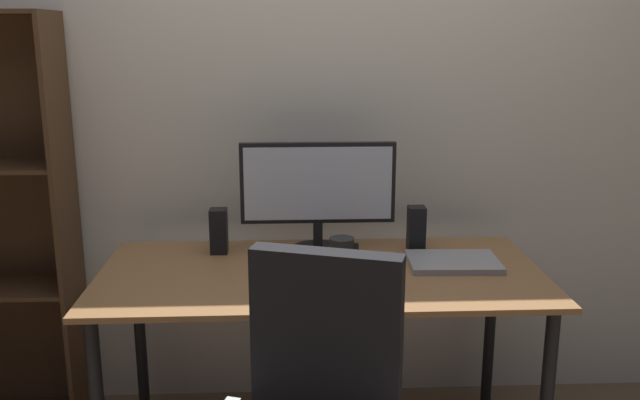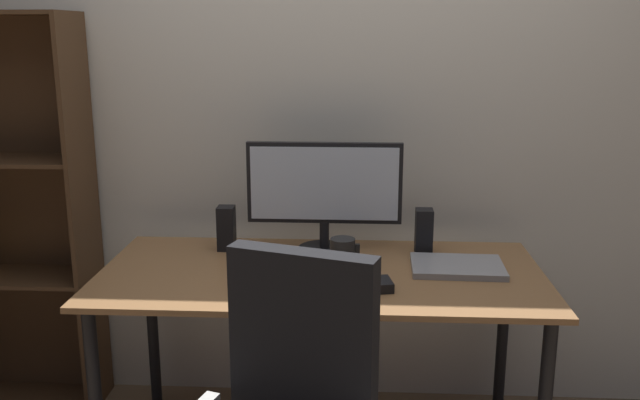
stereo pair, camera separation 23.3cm
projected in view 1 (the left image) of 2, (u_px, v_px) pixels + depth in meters
back_wall at (314, 96)px, 2.79m from camera, size 6.40×0.10×2.60m
desk at (321, 293)px, 2.41m from camera, size 1.55×0.75×0.74m
monitor at (318, 189)px, 2.56m from camera, size 0.58×0.20×0.42m
keyboard at (314, 287)px, 2.22m from camera, size 0.29×0.12×0.02m
mouse at (387, 282)px, 2.25m from camera, size 0.07×0.10×0.03m
coffee_mug at (342, 253)px, 2.42m from camera, size 0.10×0.09×0.11m
laptop at (453, 262)px, 2.46m from camera, size 0.33×0.24×0.02m
speaker_left at (219, 231)px, 2.57m from camera, size 0.06×0.07×0.17m
speaker_right at (416, 228)px, 2.61m from camera, size 0.06×0.07×0.17m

